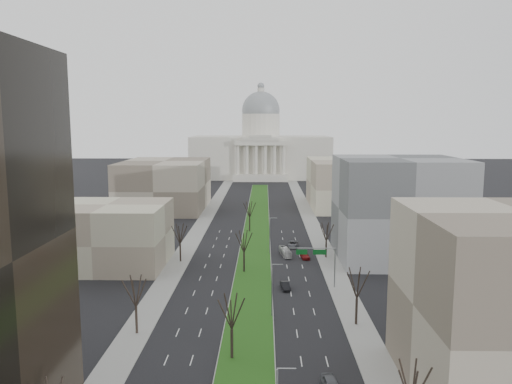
# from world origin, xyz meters

# --- Properties ---
(ground) EXTENTS (600.00, 600.00, 0.00)m
(ground) POSITION_xyz_m (0.00, 120.00, 0.00)
(ground) COLOR black
(ground) RESTS_ON ground
(median) EXTENTS (8.00, 222.03, 0.20)m
(median) POSITION_xyz_m (0.00, 118.99, 0.10)
(median) COLOR #999993
(median) RESTS_ON ground
(sidewalk_left) EXTENTS (5.00, 330.00, 0.15)m
(sidewalk_left) POSITION_xyz_m (-17.50, 95.00, 0.07)
(sidewalk_left) COLOR gray
(sidewalk_left) RESTS_ON ground
(sidewalk_right) EXTENTS (5.00, 330.00, 0.15)m
(sidewalk_right) POSITION_xyz_m (17.50, 95.00, 0.07)
(sidewalk_right) COLOR gray
(sidewalk_right) RESTS_ON ground
(capitol) EXTENTS (80.00, 46.00, 55.00)m
(capitol) POSITION_xyz_m (0.00, 269.59, 16.31)
(capitol) COLOR beige
(capitol) RESTS_ON ground
(building_beige_left) EXTENTS (26.00, 22.00, 14.00)m
(building_beige_left) POSITION_xyz_m (-33.00, 85.00, 7.00)
(building_beige_left) COLOR tan
(building_beige_left) RESTS_ON ground
(building_grey_right) EXTENTS (28.00, 26.00, 24.00)m
(building_grey_right) POSITION_xyz_m (34.00, 92.00, 12.00)
(building_grey_right) COLOR #5A5C5F
(building_grey_right) RESTS_ON ground
(building_far_left) EXTENTS (30.00, 40.00, 18.00)m
(building_far_left) POSITION_xyz_m (-35.00, 160.00, 9.00)
(building_far_left) COLOR #7A6D5E
(building_far_left) RESTS_ON ground
(building_far_right) EXTENTS (30.00, 40.00, 18.00)m
(building_far_right) POSITION_xyz_m (35.00, 165.00, 9.00)
(building_far_right) COLOR tan
(building_far_right) RESTS_ON ground
(tree_left_mid) EXTENTS (5.40, 5.40, 9.72)m
(tree_left_mid) POSITION_xyz_m (-17.20, 48.00, 7.00)
(tree_left_mid) COLOR black
(tree_left_mid) RESTS_ON ground
(tree_left_far) EXTENTS (5.28, 5.28, 9.50)m
(tree_left_far) POSITION_xyz_m (-17.20, 88.00, 6.84)
(tree_left_far) COLOR black
(tree_left_far) RESTS_ON ground
(tree_right_near) EXTENTS (5.16, 5.16, 9.29)m
(tree_right_near) POSITION_xyz_m (17.20, 22.00, 6.69)
(tree_right_near) COLOR black
(tree_right_near) RESTS_ON ground
(tree_right_mid) EXTENTS (5.52, 5.52, 9.94)m
(tree_right_mid) POSITION_xyz_m (17.20, 52.00, 7.16)
(tree_right_mid) COLOR black
(tree_right_mid) RESTS_ON ground
(tree_right_far) EXTENTS (5.04, 5.04, 9.07)m
(tree_right_far) POSITION_xyz_m (17.20, 92.00, 6.53)
(tree_right_far) COLOR black
(tree_right_far) RESTS_ON ground
(tree_median_a) EXTENTS (5.40, 5.40, 9.72)m
(tree_median_a) POSITION_xyz_m (-2.00, 40.00, 7.00)
(tree_median_a) COLOR black
(tree_median_a) RESTS_ON ground
(tree_median_b) EXTENTS (5.40, 5.40, 9.72)m
(tree_median_b) POSITION_xyz_m (-2.00, 80.00, 7.00)
(tree_median_b) COLOR black
(tree_median_b) RESTS_ON ground
(tree_median_c) EXTENTS (5.40, 5.40, 9.72)m
(tree_median_c) POSITION_xyz_m (-2.00, 120.00, 7.00)
(tree_median_c) COLOR black
(tree_median_c) RESTS_ON ground
(streetlamp_median_b) EXTENTS (1.90, 0.20, 9.16)m
(streetlamp_median_b) POSITION_xyz_m (3.76, 55.00, 4.81)
(streetlamp_median_b) COLOR gray
(streetlamp_median_b) RESTS_ON ground
(streetlamp_median_c) EXTENTS (1.90, 0.20, 9.16)m
(streetlamp_median_c) POSITION_xyz_m (3.76, 95.00, 4.81)
(streetlamp_median_c) COLOR gray
(streetlamp_median_c) RESTS_ON ground
(mast_arm_signs) EXTENTS (9.12, 0.24, 8.09)m
(mast_arm_signs) POSITION_xyz_m (13.49, 70.03, 6.11)
(mast_arm_signs) COLOR gray
(mast_arm_signs) RESTS_ON ground
(car_black) EXTENTS (2.00, 4.42, 1.41)m
(car_black) POSITION_xyz_m (6.50, 69.06, 0.70)
(car_black) COLOR black
(car_black) RESTS_ON ground
(car_red) EXTENTS (2.35, 4.72, 1.32)m
(car_red) POSITION_xyz_m (12.07, 91.31, 0.66)
(car_red) COLOR maroon
(car_red) RESTS_ON ground
(car_grey_far) EXTENTS (2.96, 5.64, 1.51)m
(car_grey_far) POSITION_xyz_m (9.86, 102.35, 0.76)
(car_grey_far) COLOR #4F5057
(car_grey_far) RESTS_ON ground
(box_van) EXTENTS (2.90, 7.36, 2.00)m
(box_van) POSITION_xyz_m (7.50, 93.52, 1.00)
(box_van) COLOR silver
(box_van) RESTS_ON ground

